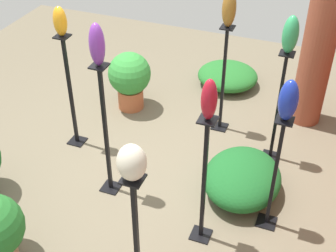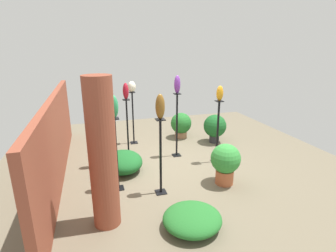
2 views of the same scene
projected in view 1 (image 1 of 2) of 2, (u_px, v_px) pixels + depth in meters
ground_plane at (139, 170)px, 5.54m from camera, size 8.00×8.00×0.00m
brick_pillar at (320, 42)px, 5.74m from camera, size 0.41×0.41×2.28m
pedestal_cobalt at (274, 179)px, 4.53m from camera, size 0.20×0.20×1.32m
pedestal_jade at (277, 113)px, 5.37m from camera, size 0.20×0.20×1.42m
pedestal_ruby at (204, 187)px, 4.35m from camera, size 0.20×0.20×1.44m
pedestal_violet at (106, 137)px, 4.87m from camera, size 0.20×0.20×1.57m
pedestal_bronze at (223, 84)px, 5.85m from camera, size 0.20×0.20×1.44m
pedestal_ivory at (137, 250)px, 3.75m from camera, size 0.20×0.20×1.46m
pedestal_amber at (71, 97)px, 5.59m from camera, size 0.20×0.20×1.47m
art_vase_cobalt at (288, 100)px, 3.99m from camera, size 0.16×0.17×0.40m
art_vase_jade at (290, 35)px, 4.79m from camera, size 0.17×0.17×0.42m
art_vase_ruby at (209, 100)px, 3.78m from camera, size 0.14×0.14×0.39m
art_vase_violet at (97, 45)px, 4.25m from camera, size 0.16×0.15×0.43m
art_vase_bronze at (229, 9)px, 5.27m from camera, size 0.15×0.16×0.44m
art_vase_ivory at (132, 162)px, 3.21m from camera, size 0.20×0.21×0.29m
art_vase_amber at (60, 21)px, 5.02m from camera, size 0.14×0.15×0.34m
potted_plant_walkway_edge at (130, 77)px, 6.36m from camera, size 0.58×0.58×0.83m
foliage_bed_east at (228, 76)px, 7.04m from camera, size 0.86×0.90×0.31m
foliage_bed_west at (242, 178)px, 5.12m from camera, size 1.01×0.84×0.42m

